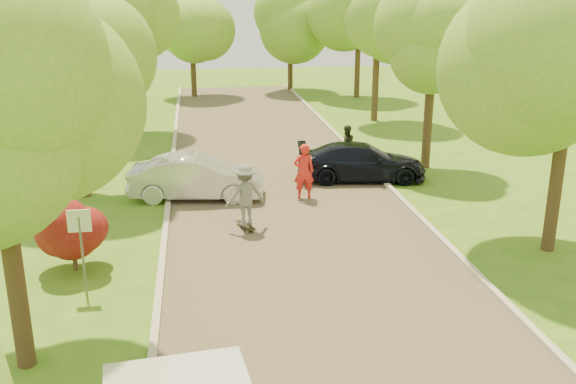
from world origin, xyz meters
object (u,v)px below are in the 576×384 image
street_sign (80,234)px  skateboarder (245,195)px  person_olive (346,145)px  dark_sedan (362,162)px  silver_sedan (196,177)px  person_striped (304,171)px  longboard (246,225)px

street_sign → skateboarder: bearing=42.8°
street_sign → person_olive: (9.02, 10.90, -0.72)m
dark_sedan → person_olive: (-0.08, 2.28, 0.13)m
dark_sedan → street_sign: bearing=140.9°
silver_sedan → person_striped: (3.74, -0.56, 0.22)m
dark_sedan → longboard: (-4.89, -4.71, -0.61)m
street_sign → dark_sedan: (9.10, 8.62, -0.85)m
person_striped → person_olive: (2.53, 4.29, -0.15)m
silver_sedan → person_olive: size_ratio=2.77×
longboard → person_olive: (4.81, 6.99, 0.74)m
longboard → silver_sedan: bearing=-83.3°
silver_sedan → dark_sedan: size_ratio=0.95×
silver_sedan → longboard: (1.46, -3.27, -0.66)m
skateboarder → street_sign: bearing=25.5°
street_sign → person_olive: street_sign is taller
silver_sedan → skateboarder: skateboarder is taller
silver_sedan → person_striped: person_striped is taller
skateboarder → person_olive: (4.81, 6.99, -0.26)m
longboard → dark_sedan: bearing=-153.4°
dark_sedan → person_striped: 3.30m
longboard → person_olive: size_ratio=0.61×
longboard → person_striped: person_striped is taller
person_olive → street_sign: bearing=42.6°
person_striped → person_olive: 4.98m
dark_sedan → person_olive: 2.28m
longboard → skateboarder: skateboarder is taller
street_sign → silver_sedan: street_sign is taller
skateboarder → person_striped: bearing=-147.4°
street_sign → silver_sedan: 7.72m
silver_sedan → skateboarder: (1.46, -3.27, 0.33)m
silver_sedan → person_striped: 3.79m
silver_sedan → dark_sedan: bearing=-69.8°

